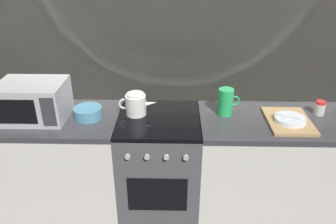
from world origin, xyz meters
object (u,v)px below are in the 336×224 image
object	(u,v)px
stove_unit	(160,169)
pitcher	(226,102)
dish_pile	(289,120)
mixing_bowl	(88,113)
kettle	(136,104)
microwave	(33,101)
spice_jar	(320,108)

from	to	relation	value
stove_unit	pitcher	size ratio (longest dim) A/B	4.50
dish_pile	mixing_bowl	bearing A→B (deg)	178.38
stove_unit	kettle	bearing A→B (deg)	160.49
microwave	spice_jar	size ratio (longest dim) A/B	4.38
stove_unit	pitcher	bearing A→B (deg)	8.81
mixing_bowl	spice_jar	size ratio (longest dim) A/B	1.90
kettle	mixing_bowl	size ratio (longest dim) A/B	1.42
stove_unit	pitcher	distance (m)	0.74
kettle	pitcher	world-z (taller)	pitcher
stove_unit	microwave	distance (m)	1.06
microwave	dish_pile	xyz separation A→B (m)	(1.81, -0.03, -0.12)
microwave	mixing_bowl	xyz separation A→B (m)	(0.38, 0.01, -0.10)
stove_unit	pitcher	xyz separation A→B (m)	(0.48, 0.08, 0.55)
microwave	mixing_bowl	distance (m)	0.39
stove_unit	mixing_bowl	world-z (taller)	mixing_bowl
stove_unit	kettle	distance (m)	0.56
microwave	mixing_bowl	size ratio (longest dim) A/B	2.30
kettle	pitcher	xyz separation A→B (m)	(0.65, 0.02, 0.02)
stove_unit	microwave	bearing A→B (deg)	-179.17
stove_unit	spice_jar	xyz separation A→B (m)	(1.18, 0.09, 0.50)
microwave	pitcher	size ratio (longest dim) A/B	2.30
kettle	mixing_bowl	distance (m)	0.35
microwave	dish_pile	bearing A→B (deg)	-1.00
kettle	microwave	bearing A→B (deg)	-174.22
microwave	kettle	bearing A→B (deg)	5.78
stove_unit	microwave	size ratio (longest dim) A/B	1.96
kettle	dish_pile	bearing A→B (deg)	-5.47
dish_pile	pitcher	bearing A→B (deg)	164.67
stove_unit	dish_pile	world-z (taller)	dish_pile
stove_unit	spice_jar	size ratio (longest dim) A/B	8.57
kettle	dish_pile	distance (m)	1.10
stove_unit	mixing_bowl	bearing A→B (deg)	-179.56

